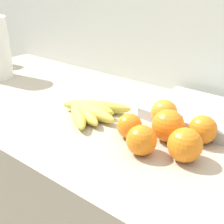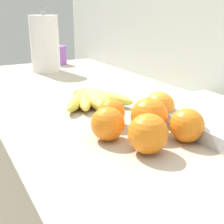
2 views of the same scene
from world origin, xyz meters
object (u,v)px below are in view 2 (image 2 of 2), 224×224
banana_bunch (91,98)px  mug (59,55)px  orange_back_left (160,107)px  paper_towel_roll (45,44)px  orange_far_right (149,116)px  orange_back_right (148,134)px  orange_center (187,125)px  orange_front (111,112)px  orange_right (108,124)px

banana_bunch → mug: 0.71m
orange_back_left → paper_towel_roll: 0.76m
mug → orange_far_right: bearing=-7.7°
orange_back_right → orange_far_right: bearing=142.8°
orange_back_right → orange_far_right: size_ratio=0.96×
orange_center → paper_towel_roll: paper_towel_roll is taller
orange_far_right → paper_towel_roll: bearing=178.6°
orange_back_left → mug: (-0.89, 0.06, 0.01)m
banana_bunch → orange_center: orange_center is taller
orange_center → orange_front: 0.18m
orange_center → paper_towel_roll: size_ratio=0.27×
orange_back_left → orange_far_right: bearing=-53.3°
orange_front → paper_towel_roll: bearing=174.6°
orange_back_right → orange_front: (-0.16, 0.01, -0.01)m
orange_front → orange_far_right: bearing=29.8°
paper_towel_roll → mug: (-0.14, 0.11, -0.08)m
orange_back_left → paper_towel_roll: bearing=-176.2°
banana_bunch → paper_towel_roll: paper_towel_roll is taller
banana_bunch → orange_back_right: orange_back_right is taller
banana_bunch → mug: mug is taller
orange_back_right → orange_front: 0.16m
orange_back_left → orange_right: (0.04, -0.17, -0.00)m
orange_back_right → orange_far_right: orange_far_right is taller
orange_center → orange_front: bearing=-149.3°
mug → orange_right: bearing=-13.6°
orange_right → orange_far_right: (0.02, 0.10, 0.01)m
banana_bunch → orange_center: (0.33, 0.07, 0.02)m
orange_far_right → mug: bearing=172.3°
orange_back_right → mug: bearing=169.7°
orange_center → orange_back_left: 0.13m
banana_bunch → orange_right: size_ratio=2.93×
orange_back_right → orange_front: size_ratio=1.21×
orange_back_left → paper_towel_roll: paper_towel_roll is taller
orange_right → orange_far_right: size_ratio=0.87×
orange_center → orange_back_left: size_ratio=0.97×
orange_back_left → mug: mug is taller
orange_far_right → mug: (-0.95, 0.13, 0.00)m
orange_center → orange_back_left: (-0.13, 0.03, 0.00)m
orange_center → orange_far_right: (-0.07, -0.04, 0.01)m
orange_far_right → paper_towel_roll: (-0.81, 0.02, 0.08)m
orange_back_right → orange_far_right: 0.10m
orange_back_left → orange_right: size_ratio=1.03×
orange_far_right → orange_back_right: bearing=-37.2°
orange_back_right → orange_right: 0.10m
orange_right → mug: mug is taller
orange_back_right → mug: 1.04m
orange_center → orange_far_right: size_ratio=0.87×
banana_bunch → orange_center: 0.34m
orange_back_left → paper_towel_roll: (-0.75, -0.05, 0.08)m
orange_back_left → orange_right: 0.17m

